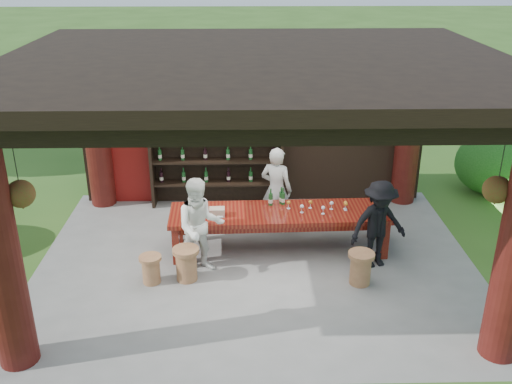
{
  "coord_description": "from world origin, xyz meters",
  "views": [
    {
      "loc": [
        -0.2,
        -8.45,
        4.98
      ],
      "look_at": [
        0.0,
        0.4,
        1.15
      ],
      "focal_mm": 40.0,
      "sensor_mm": 36.0,
      "label": 1
    }
  ],
  "objects_px": {
    "host": "(276,190)",
    "napkin_basket": "(217,212)",
    "stool_near_left": "(186,263)",
    "guest_woman": "(200,226)",
    "stool_near_right": "(361,267)",
    "wine_shelf": "(217,150)",
    "guest_man": "(379,224)",
    "stool_far_left": "(151,269)",
    "tasting_table": "(280,217)"
  },
  "relations": [
    {
      "from": "wine_shelf",
      "to": "napkin_basket",
      "type": "distance_m",
      "value": 2.16
    },
    {
      "from": "stool_near_right",
      "to": "guest_woman",
      "type": "height_order",
      "value": "guest_woman"
    },
    {
      "from": "stool_near_left",
      "to": "host",
      "type": "relative_size",
      "value": 0.34
    },
    {
      "from": "tasting_table",
      "to": "guest_man",
      "type": "bearing_deg",
      "value": -19.71
    },
    {
      "from": "tasting_table",
      "to": "host",
      "type": "relative_size",
      "value": 2.33
    },
    {
      "from": "napkin_basket",
      "to": "tasting_table",
      "type": "bearing_deg",
      "value": 7.95
    },
    {
      "from": "wine_shelf",
      "to": "stool_near_right",
      "type": "xyz_separation_m",
      "value": [
        2.39,
        -3.11,
        -0.9
      ]
    },
    {
      "from": "napkin_basket",
      "to": "stool_near_left",
      "type": "bearing_deg",
      "value": -120.37
    },
    {
      "from": "wine_shelf",
      "to": "guest_man",
      "type": "bearing_deg",
      "value": -42.73
    },
    {
      "from": "wine_shelf",
      "to": "guest_man",
      "type": "relative_size",
      "value": 1.76
    },
    {
      "from": "stool_near_right",
      "to": "wine_shelf",
      "type": "bearing_deg",
      "value": 127.5
    },
    {
      "from": "stool_near_right",
      "to": "host",
      "type": "distance_m",
      "value": 2.34
    },
    {
      "from": "wine_shelf",
      "to": "stool_near_left",
      "type": "bearing_deg",
      "value": -97.51
    },
    {
      "from": "host",
      "to": "guest_man",
      "type": "distance_m",
      "value": 2.1
    },
    {
      "from": "stool_near_right",
      "to": "guest_man",
      "type": "bearing_deg",
      "value": 56.65
    },
    {
      "from": "tasting_table",
      "to": "stool_near_right",
      "type": "height_order",
      "value": "tasting_table"
    },
    {
      "from": "guest_woman",
      "to": "guest_man",
      "type": "xyz_separation_m",
      "value": [
        2.93,
        0.12,
        -0.05
      ]
    },
    {
      "from": "guest_man",
      "to": "stool_far_left",
      "type": "bearing_deg",
      "value": 171.37
    },
    {
      "from": "wine_shelf",
      "to": "stool_near_right",
      "type": "distance_m",
      "value": 4.03
    },
    {
      "from": "host",
      "to": "napkin_basket",
      "type": "relative_size",
      "value": 6.34
    },
    {
      "from": "stool_near_left",
      "to": "host",
      "type": "xyz_separation_m",
      "value": [
        1.54,
        1.73,
        0.53
      ]
    },
    {
      "from": "tasting_table",
      "to": "guest_woman",
      "type": "distance_m",
      "value": 1.51
    },
    {
      "from": "stool_near_left",
      "to": "guest_woman",
      "type": "relative_size",
      "value": 0.34
    },
    {
      "from": "wine_shelf",
      "to": "napkin_basket",
      "type": "height_order",
      "value": "wine_shelf"
    },
    {
      "from": "guest_woman",
      "to": "guest_man",
      "type": "relative_size",
      "value": 1.07
    },
    {
      "from": "stool_near_right",
      "to": "stool_far_left",
      "type": "xyz_separation_m",
      "value": [
        -3.34,
        0.1,
        -0.04
      ]
    },
    {
      "from": "napkin_basket",
      "to": "host",
      "type": "bearing_deg",
      "value": 41.09
    },
    {
      "from": "wine_shelf",
      "to": "stool_near_right",
      "type": "relative_size",
      "value": 4.88
    },
    {
      "from": "stool_near_right",
      "to": "guest_man",
      "type": "relative_size",
      "value": 0.36
    },
    {
      "from": "host",
      "to": "napkin_basket",
      "type": "height_order",
      "value": "host"
    },
    {
      "from": "tasting_table",
      "to": "napkin_basket",
      "type": "distance_m",
      "value": 1.1
    },
    {
      "from": "host",
      "to": "guest_woman",
      "type": "xyz_separation_m",
      "value": [
        -1.31,
        -1.46,
        -0.0
      ]
    },
    {
      "from": "host",
      "to": "napkin_basket",
      "type": "xyz_separation_m",
      "value": [
        -1.06,
        -0.93,
        -0.0
      ]
    },
    {
      "from": "guest_woman",
      "to": "guest_man",
      "type": "height_order",
      "value": "guest_woman"
    },
    {
      "from": "tasting_table",
      "to": "host",
      "type": "bearing_deg",
      "value": 91.26
    },
    {
      "from": "tasting_table",
      "to": "napkin_basket",
      "type": "bearing_deg",
      "value": -172.05
    },
    {
      "from": "napkin_basket",
      "to": "stool_near_right",
      "type": "bearing_deg",
      "value": -23.15
    },
    {
      "from": "wine_shelf",
      "to": "stool_far_left",
      "type": "xyz_separation_m",
      "value": [
        -0.95,
        -3.02,
        -0.94
      ]
    },
    {
      "from": "wine_shelf",
      "to": "stool_far_left",
      "type": "relative_size",
      "value": 5.68
    },
    {
      "from": "tasting_table",
      "to": "guest_man",
      "type": "xyz_separation_m",
      "value": [
        1.6,
        -0.57,
        0.13
      ]
    },
    {
      "from": "wine_shelf",
      "to": "napkin_basket",
      "type": "relative_size",
      "value": 10.37
    },
    {
      "from": "tasting_table",
      "to": "stool_near_right",
      "type": "bearing_deg",
      "value": -42.84
    },
    {
      "from": "stool_near_right",
      "to": "napkin_basket",
      "type": "bearing_deg",
      "value": 156.85
    },
    {
      "from": "wine_shelf",
      "to": "stool_near_left",
      "type": "relative_size",
      "value": 4.79
    },
    {
      "from": "stool_far_left",
      "to": "guest_man",
      "type": "bearing_deg",
      "value": 7.16
    },
    {
      "from": "tasting_table",
      "to": "stool_near_right",
      "type": "distance_m",
      "value": 1.71
    },
    {
      "from": "stool_near_left",
      "to": "guest_woman",
      "type": "xyz_separation_m",
      "value": [
        0.22,
        0.27,
        0.52
      ]
    },
    {
      "from": "stool_far_left",
      "to": "guest_woman",
      "type": "height_order",
      "value": "guest_woman"
    },
    {
      "from": "stool_near_left",
      "to": "stool_far_left",
      "type": "distance_m",
      "value": 0.57
    },
    {
      "from": "stool_near_right",
      "to": "host",
      "type": "height_order",
      "value": "host"
    }
  ]
}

